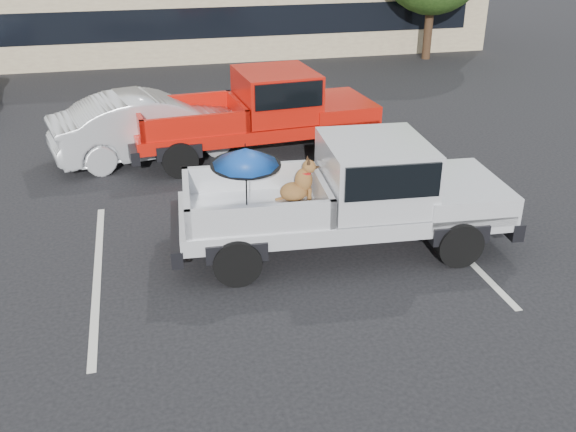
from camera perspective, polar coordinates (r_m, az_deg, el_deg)
ground at (r=9.25m, az=2.06°, el=-9.15°), size 90.00×90.00×0.00m
stripe_left at (r=10.74m, az=-16.59°, el=-4.95°), size 0.12×5.00×0.01m
stripe_right at (r=11.84m, az=13.60°, el=-1.58°), size 0.12×5.00×0.01m
silver_pickup at (r=10.76m, az=6.39°, el=2.37°), size 5.81×2.42×2.06m
red_pickup at (r=15.22m, az=-1.70°, el=9.53°), size 6.02×2.56×1.94m
silver_sedan at (r=15.32m, az=-11.96°, el=7.90°), size 4.82×2.61×1.51m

